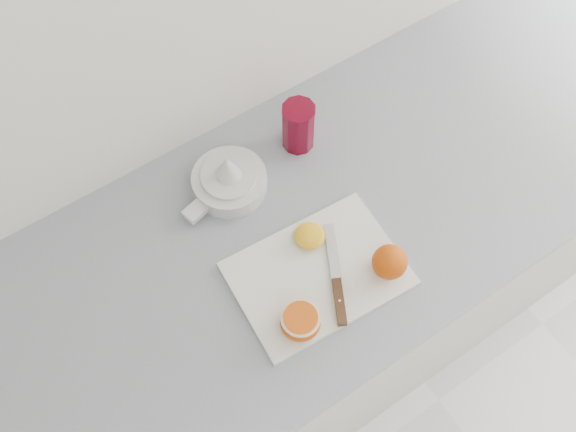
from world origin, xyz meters
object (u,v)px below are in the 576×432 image
(cutting_board, at_px, (318,274))
(red_tumbler, at_px, (298,127))
(citrus_juicer, at_px, (229,180))
(counter, at_px, (305,300))
(half_orange, at_px, (300,321))

(cutting_board, height_order, red_tumbler, red_tumbler)
(citrus_juicer, bearing_deg, cutting_board, -81.88)
(counter, xyz_separation_m, citrus_juicer, (-0.10, 0.15, 0.47))
(cutting_board, bearing_deg, half_orange, -141.99)
(half_orange, relative_size, red_tumbler, 0.64)
(cutting_board, distance_m, half_orange, 0.11)
(counter, bearing_deg, red_tumbler, 63.59)
(cutting_board, xyz_separation_m, half_orange, (-0.09, -0.07, 0.03))
(half_orange, distance_m, red_tumbler, 0.41)
(cutting_board, bearing_deg, citrus_juicer, 98.12)
(counter, distance_m, red_tumbler, 0.53)
(cutting_board, xyz_separation_m, citrus_juicer, (-0.04, 0.26, 0.02))
(cutting_board, relative_size, red_tumbler, 2.75)
(counter, relative_size, red_tumbler, 20.58)
(counter, height_order, half_orange, half_orange)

